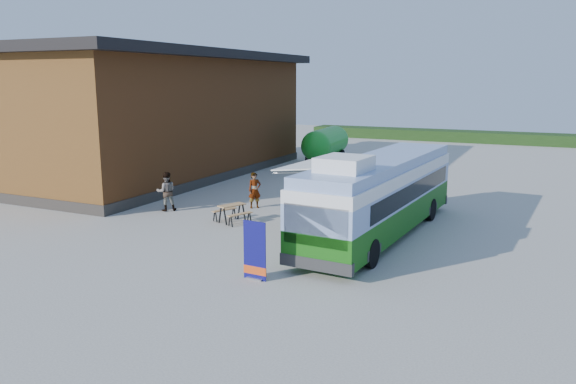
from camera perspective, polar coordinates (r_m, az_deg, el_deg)
The scene contains 10 objects.
ground at distance 21.65m, azimuth -5.51°, elevation -4.29°, with size 100.00×100.00×0.00m, color #BCB7AD.
barn at distance 35.12m, azimuth -12.08°, elevation 7.45°, with size 9.60×21.20×7.50m.
hedge at distance 56.20m, azimuth 22.48°, elevation 5.04°, with size 40.00×3.00×1.00m, color #264419.
bus at distance 21.28m, azimuth 9.37°, elevation -0.13°, with size 3.10×11.31×3.43m.
awning at distance 22.32m, azimuth 3.76°, elevation 2.78°, with size 2.72×4.08×0.50m.
banner at distance 16.61m, azimuth -3.40°, elevation -6.50°, with size 0.78×0.21×1.78m.
picnic_table at distance 23.35m, azimuth -5.71°, elevation -1.73°, with size 1.65×1.57×0.75m.
person_a at distance 25.80m, azimuth -3.41°, elevation 0.18°, with size 0.61×0.40×1.66m, color #999999.
person_b at distance 25.79m, azimuth -12.27°, elevation 0.05°, with size 0.86×0.67×1.77m, color #999999.
slurry_tanker at distance 39.40m, azimuth 3.86°, elevation 4.94°, with size 2.38×6.80×2.51m.
Camera 1 is at (10.75, -17.88, 5.81)m, focal length 35.00 mm.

